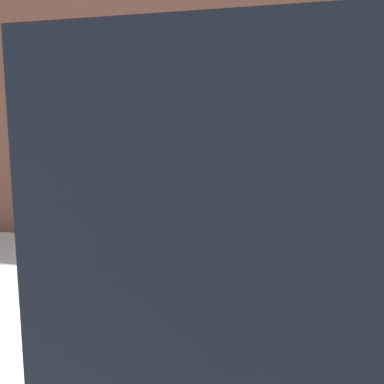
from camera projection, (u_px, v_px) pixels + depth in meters
name	position (u px, v px, depth m)	size (l,w,h in m)	color
sidewalk	(208.00, 282.00, 4.14)	(24.00, 2.80, 0.15)	#BCB7AD
building_facade	(226.00, 36.00, 5.51)	(24.00, 0.30, 6.34)	#935642
parking_meter	(192.00, 201.00, 2.92)	(0.22, 0.13, 1.48)	#2D2D30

